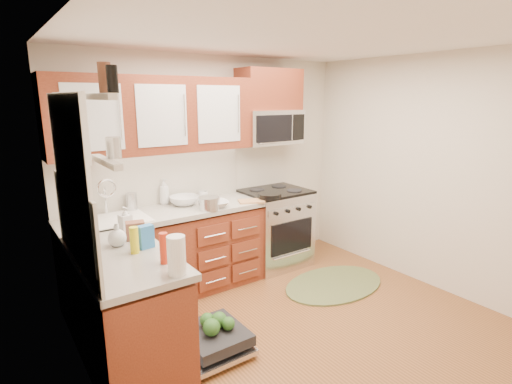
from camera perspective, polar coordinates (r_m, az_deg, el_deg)
floor at (r=3.78m, az=8.08°, el=-19.56°), size 3.50×3.50×0.00m
ceiling at (r=3.21m, az=9.64°, el=21.33°), size 3.50×3.50×0.00m
wall_back at (r=4.67m, az=-6.20°, el=3.48°), size 3.50×0.04×2.50m
wall_left at (r=2.46m, az=-22.45°, el=-6.57°), size 0.04×3.50×2.50m
wall_right at (r=4.64m, az=24.66°, el=2.27°), size 0.04×3.50×2.50m
base_cabinet_back at (r=4.33m, az=-12.49°, el=-8.93°), size 2.05×0.60×0.85m
base_cabinet_left at (r=3.33m, az=-18.04°, el=-16.48°), size 0.60×1.25×0.85m
countertop_back at (r=4.17m, az=-12.76°, el=-2.92°), size 2.07×0.64×0.05m
countertop_left at (r=3.13m, az=-18.49°, el=-8.85°), size 0.64×1.27×0.05m
backsplash_back at (r=4.36m, az=-14.45°, el=1.91°), size 2.05×0.02×0.57m
backsplash_left at (r=2.97m, az=-24.39°, el=-4.23°), size 0.02×1.25×0.57m
upper_cabinets at (r=4.14m, az=-14.19°, el=10.61°), size 2.05×0.35×0.75m
cabinet_over_mw at (r=4.82m, az=1.89°, el=14.43°), size 0.76×0.35×0.47m
range at (r=4.96m, az=2.75°, el=-5.10°), size 0.76×0.64×0.95m
microwave at (r=4.81m, az=2.03°, el=9.25°), size 0.76×0.38×0.40m
sink at (r=4.02m, az=-19.52°, el=-5.47°), size 0.62×0.50×0.26m
dishwasher at (r=3.50m, az=-6.58°, el=-20.46°), size 0.70×0.60×0.20m
window at (r=2.87m, az=-24.95°, el=2.14°), size 0.03×1.05×1.05m
window_blind at (r=2.83m, az=-25.10°, el=8.77°), size 0.02×0.96×0.40m
shelf_upper at (r=1.99m, az=-21.35°, el=12.58°), size 0.04×0.40×0.03m
shelf_lower at (r=2.02m, az=-20.63°, el=4.05°), size 0.04×0.40×0.03m
rug at (r=4.66m, az=11.10°, el=-12.79°), size 1.31×0.91×0.02m
skillet at (r=4.47m, az=1.94°, el=-0.51°), size 0.32×0.32×0.05m
stock_pot at (r=4.11m, az=-6.70°, el=-1.61°), size 0.25×0.25×0.13m
cutting_board at (r=4.38m, az=-0.68°, el=-1.31°), size 0.32×0.27×0.02m
canister at (r=4.24m, az=-17.36°, el=-1.33°), size 0.14×0.14×0.18m
paper_towel_roll at (r=2.65m, az=-11.29°, el=-8.87°), size 0.14×0.14×0.26m
mustard_bottle at (r=3.08m, az=-17.00°, el=-6.60°), size 0.08×0.08×0.20m
red_bottle at (r=2.84m, az=-13.03°, el=-7.83°), size 0.07×0.07×0.22m
wooden_box at (r=3.39m, az=-16.85°, el=-5.26°), size 0.17×0.14×0.14m
blue_carton at (r=3.16m, az=-15.46°, el=-6.17°), size 0.12×0.08×0.18m
bowl_a at (r=4.19m, az=-5.93°, el=-1.74°), size 0.32×0.32×0.07m
bowl_b at (r=4.32m, az=-10.21°, el=-1.21°), size 0.37×0.37×0.10m
cup at (r=4.55m, az=-7.61°, el=-0.43°), size 0.13×0.13×0.09m
soap_bottle_a at (r=4.38m, az=-12.98°, el=0.07°), size 0.14×0.14×0.28m
soap_bottle_b at (r=3.61m, az=-18.19°, el=-3.66°), size 0.11×0.11×0.21m
soap_bottle_c at (r=3.27m, az=-19.26°, el=-5.76°), size 0.18×0.18×0.18m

